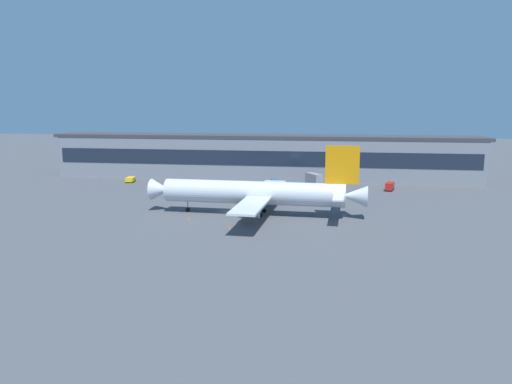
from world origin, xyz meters
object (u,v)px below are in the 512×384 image
at_px(baggage_tug, 274,182).
at_px(traffic_cone_0, 189,218).
at_px(catering_truck, 314,179).
at_px(traffic_cone_1, 229,227).
at_px(crew_van, 390,186).
at_px(airliner, 257,193).
at_px(pushback_tractor, 131,179).

distance_m(baggage_tug, traffic_cone_0, 56.75).
height_order(catering_truck, traffic_cone_1, catering_truck).
bearing_deg(traffic_cone_0, baggage_tug, 76.23).
height_order(baggage_tug, catering_truck, catering_truck).
bearing_deg(crew_van, traffic_cone_0, -135.67).
height_order(crew_van, traffic_cone_1, crew_van).
bearing_deg(traffic_cone_0, airliner, 28.56).
relative_size(airliner, baggage_tug, 13.43).
distance_m(pushback_tractor, traffic_cone_1, 76.71).
xyz_separation_m(catering_truck, traffic_cone_0, (-26.79, -55.31, -1.92)).
xyz_separation_m(baggage_tug, crew_van, (37.59, -5.19, 0.37)).
xyz_separation_m(airliner, baggage_tug, (-1.59, 46.90, -4.43)).
height_order(catering_truck, traffic_cone_0, catering_truck).
bearing_deg(baggage_tug, catering_truck, 0.88).
bearing_deg(baggage_tug, traffic_cone_0, -103.77).
bearing_deg(airliner, traffic_cone_0, -151.44).
height_order(pushback_tractor, crew_van, crew_van).
height_order(airliner, traffic_cone_0, airliner).
relative_size(airliner, traffic_cone_0, 73.37).
relative_size(crew_van, traffic_cone_0, 7.52).
bearing_deg(baggage_tug, pushback_tractor, -177.53).
height_order(airliner, pushback_tractor, airliner).
distance_m(crew_van, traffic_cone_0, 71.45).
bearing_deg(pushback_tractor, airliner, -40.60).
height_order(airliner, traffic_cone_1, airliner).
bearing_deg(pushback_tractor, traffic_cone_0, -54.99).
bearing_deg(catering_truck, traffic_cone_0, -115.84).
bearing_deg(crew_van, pushback_tractor, 178.04).
bearing_deg(traffic_cone_1, airliner, 75.57).
relative_size(pushback_tractor, catering_truck, 0.69).
xyz_separation_m(pushback_tractor, traffic_cone_0, (37.08, -52.93, -0.68)).
xyz_separation_m(baggage_tug, traffic_cone_0, (-13.51, -55.11, -0.71)).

